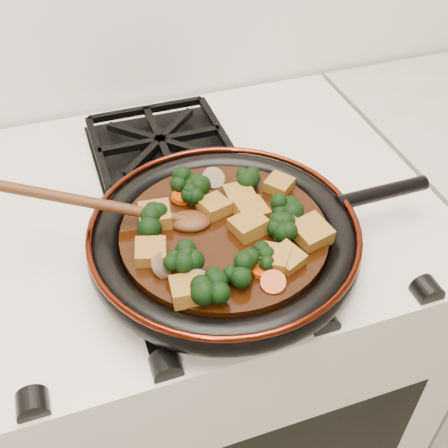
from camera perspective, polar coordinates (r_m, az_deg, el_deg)
name	(u,v)px	position (r m, az deg, el deg)	size (l,w,h in m)	color
stove	(194,364)	(1.21, -3.06, -14.05)	(0.76, 0.60, 0.90)	silver
burner_grate_front	(211,258)	(0.76, -1.32, -3.46)	(0.23, 0.23, 0.03)	black
burner_grate_back	(161,145)	(0.97, -6.45, 7.98)	(0.23, 0.23, 0.03)	black
skillet	(225,238)	(0.75, 0.14, -1.43)	(0.49, 0.36, 0.05)	black
braising_sauce	(224,236)	(0.74, 0.00, -1.18)	(0.27, 0.27, 0.02)	black
tofu_cube_0	(186,290)	(0.66, -3.90, -6.75)	(0.04, 0.03, 0.02)	olive
tofu_cube_1	(275,259)	(0.69, 5.16, -3.58)	(0.04, 0.04, 0.02)	olive
tofu_cube_2	(155,216)	(0.75, -6.99, 0.80)	(0.04, 0.04, 0.02)	olive
tofu_cube_3	(311,233)	(0.73, 8.85, -0.93)	(0.04, 0.04, 0.02)	olive
tofu_cube_4	(151,253)	(0.70, -7.47, -2.90)	(0.04, 0.04, 0.02)	olive
tofu_cube_5	(251,212)	(0.75, 2.80, 1.25)	(0.04, 0.04, 0.02)	olive
tofu_cube_6	(287,259)	(0.69, 6.44, -3.55)	(0.04, 0.03, 0.02)	olive
tofu_cube_7	(279,185)	(0.80, 5.61, 3.95)	(0.03, 0.03, 0.02)	olive
tofu_cube_8	(214,207)	(0.76, -1.01, 1.75)	(0.04, 0.04, 0.02)	olive
tofu_cube_9	(240,197)	(0.77, 1.59, 2.78)	(0.04, 0.04, 0.02)	olive
tofu_cube_10	(249,226)	(0.73, 2.54, -0.24)	(0.04, 0.04, 0.02)	olive
broccoli_floret_0	(248,182)	(0.80, 2.43, 4.33)	(0.06, 0.06, 0.05)	black
broccoli_floret_1	(180,260)	(0.68, -4.54, -3.64)	(0.06, 0.06, 0.06)	black
broccoli_floret_2	(279,232)	(0.72, 5.58, -0.86)	(0.06, 0.06, 0.05)	black
broccoli_floret_3	(153,223)	(0.74, -7.23, 0.09)	(0.06, 0.06, 0.05)	black
broccoli_floret_4	(285,208)	(0.76, 6.27, 1.65)	(0.06, 0.06, 0.05)	black
broccoli_floret_5	(186,185)	(0.80, -3.85, 3.99)	(0.06, 0.06, 0.05)	black
broccoli_floret_6	(239,277)	(0.67, 1.58, -5.44)	(0.05, 0.05, 0.05)	black
broccoli_floret_7	(210,291)	(0.65, -1.46, -6.84)	(0.06, 0.06, 0.05)	black
broccoli_floret_8	(258,258)	(0.69, 3.46, -3.51)	(0.05, 0.05, 0.05)	black
broccoli_floret_9	(196,195)	(0.77, -2.84, 2.94)	(0.05, 0.05, 0.06)	black
carrot_coin_0	(262,269)	(0.68, 3.86, -4.63)	(0.03, 0.03, 0.01)	#B33204
carrot_coin_1	(181,198)	(0.78, -4.38, 2.66)	(0.03, 0.03, 0.01)	#B33204
carrot_coin_2	(273,282)	(0.67, 5.01, -5.93)	(0.03, 0.03, 0.01)	#B33204
carrot_coin_3	(153,242)	(0.72, -7.27, -1.79)	(0.03, 0.03, 0.01)	#B33204
mushroom_slice_0	(197,282)	(0.67, -2.71, -5.93)	(0.03, 0.03, 0.01)	brown
mushroom_slice_1	(164,266)	(0.69, -6.16, -4.23)	(0.03, 0.03, 0.01)	brown
mushroom_slice_2	(213,178)	(0.81, -1.11, 4.65)	(0.03, 0.03, 0.01)	brown
mushroom_slice_3	(301,223)	(0.74, 7.82, 0.12)	(0.03, 0.03, 0.01)	brown
mushroom_slice_4	(247,180)	(0.80, 2.37, 4.45)	(0.03, 0.03, 0.01)	brown
wooden_spoon	(137,211)	(0.74, -8.81, 1.29)	(0.15, 0.08, 0.24)	#47230F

